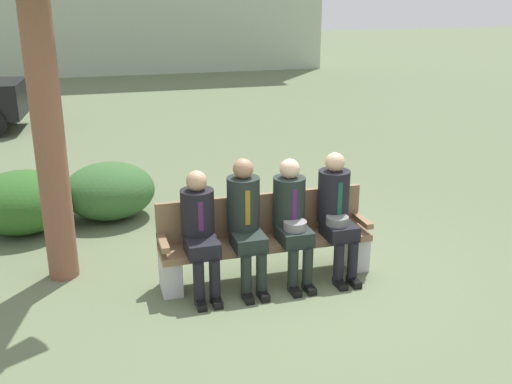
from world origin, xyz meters
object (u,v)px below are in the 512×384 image
Objects in this scene: seated_man_centerleft at (246,217)px; shrub_far_lawn at (109,191)px; seated_man_rightmost at (336,209)px; park_bench at (265,239)px; shrub_near_bench at (22,202)px; seated_man_centerright at (292,215)px; shrub_mid_lawn at (238,216)px; seated_man_leftmost at (200,226)px.

shrub_far_lawn is (-1.25, 2.41, -0.37)m from seated_man_centerleft.
seated_man_rightmost is (1.00, -0.01, -0.01)m from seated_man_centerleft.
park_bench is 3.33m from shrub_near_bench.
park_bench is 0.42m from seated_man_centerleft.
park_bench is 1.73× the size of seated_man_centerright.
seated_man_centerright is at bearing -179.68° from seated_man_rightmost.
park_bench is 1.68× the size of seated_man_centerleft.
shrub_near_bench is 1.11m from shrub_far_lawn.
seated_man_centerleft is 2.74m from shrub_far_lawn.
shrub_near_bench is 1.51× the size of shrub_mid_lawn.
seated_man_leftmost is 2.56m from shrub_far_lawn.
seated_man_leftmost is at bearing -169.69° from park_bench.
seated_man_centerright is at bearing -0.08° from seated_man_leftmost.
park_bench is at bearing -90.27° from shrub_mid_lawn.
seated_man_centerright is at bearing -79.20° from shrub_mid_lawn.
seated_man_leftmost is (-0.73, -0.13, 0.27)m from park_bench.
seated_man_centerright reaches higher than shrub_mid_lawn.
park_bench reaches higher than shrub_near_bench.
seated_man_centerleft reaches higher than seated_man_centerright.
seated_man_centerleft is 1.61× the size of shrub_mid_lawn.
shrub_far_lawn is at bearing 10.14° from shrub_near_bench.
shrub_far_lawn is (-0.77, 2.42, -0.33)m from seated_man_leftmost.
seated_man_centerleft is 0.50m from seated_man_centerright.
shrub_mid_lawn is 0.69× the size of shrub_far_lawn.
shrub_far_lawn is (1.09, 0.20, -0.02)m from shrub_near_bench.
seated_man_leftmost is 0.99× the size of shrub_near_bench.
seated_man_rightmost is (0.76, -0.13, 0.31)m from park_bench.
seated_man_centerright reaches higher than park_bench.
seated_man_rightmost is at bearing -59.65° from shrub_mid_lawn.
seated_man_centerright is (0.25, -0.13, 0.29)m from park_bench.
seated_man_centerright is 0.51m from seated_man_rightmost.
shrub_near_bench is (-1.86, 2.22, -0.31)m from seated_man_leftmost.
seated_man_rightmost is 4.03m from shrub_near_bench.
shrub_near_bench reaches higher than shrub_far_lawn.
seated_man_centerright is 1.03× the size of shrub_near_bench.
shrub_near_bench is at bearing 160.14° from shrub_mid_lawn.
seated_man_leftmost reaches higher than shrub_near_bench.
seated_man_leftmost is at bearing -50.00° from shrub_near_bench.
seated_man_rightmost is (1.48, 0.00, 0.03)m from seated_man_leftmost.
seated_man_centerright is (0.98, -0.00, 0.02)m from seated_man_leftmost.
seated_man_rightmost reaches higher than seated_man_leftmost.
shrub_mid_lawn is (-0.24, 1.28, -0.46)m from seated_man_centerright.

